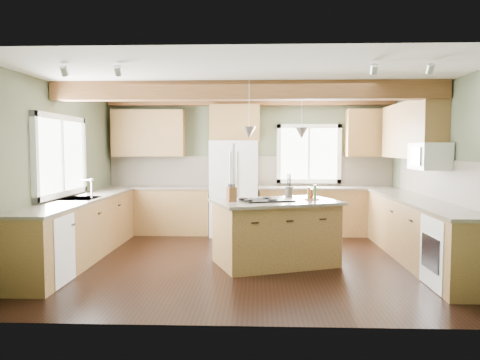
{
  "coord_description": "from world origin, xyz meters",
  "views": [
    {
      "loc": [
        0.15,
        -6.77,
        1.68
      ],
      "look_at": [
        -0.12,
        0.3,
        1.18
      ],
      "focal_mm": 35.0,
      "sensor_mm": 36.0,
      "label": 1
    }
  ],
  "objects": [
    {
      "name": "knife_block",
      "position": [
        -0.22,
        -0.27,
        1.02
      ],
      "size": [
        0.15,
        0.14,
        0.2
      ],
      "primitive_type": "cube",
      "rotation": [
        0.0,
        0.0,
        0.55
      ],
      "color": "brown",
      "rests_on": "island_top"
    },
    {
      "name": "oven",
      "position": [
        2.49,
        -1.25,
        0.43
      ],
      "size": [
        0.6,
        0.72,
        0.84
      ],
      "primitive_type": "cube",
      "color": "white",
      "rests_on": "floor"
    },
    {
      "name": "utensil_crock",
      "position": [
        0.62,
        0.35,
        1.0
      ],
      "size": [
        0.13,
        0.13,
        0.16
      ],
      "primitive_type": "cylinder",
      "rotation": [
        0.0,
        0.0,
        0.13
      ],
      "color": "#39342E",
      "rests_on": "island_top"
    },
    {
      "name": "bottle_tray",
      "position": [
        0.93,
        -0.03,
        1.02
      ],
      "size": [
        0.3,
        0.3,
        0.2
      ],
      "primitive_type": null,
      "rotation": [
        0.0,
        0.0,
        0.48
      ],
      "color": "brown",
      "rests_on": "island_top"
    },
    {
      "name": "upper_cab_back_corner",
      "position": [
        2.3,
        2.33,
        1.95
      ],
      "size": [
        0.9,
        0.35,
        0.9
      ],
      "primitive_type": "cube",
      "color": "brown",
      "rests_on": "wall_back"
    },
    {
      "name": "backsplash_right",
      "position": [
        2.78,
        0.05,
        1.21
      ],
      "size": [
        0.03,
        3.7,
        0.58
      ],
      "primitive_type": "cube",
      "color": "brown",
      "rests_on": "wall_right"
    },
    {
      "name": "upper_cab_over_fridge",
      "position": [
        -0.3,
        2.33,
        2.15
      ],
      "size": [
        0.96,
        0.35,
        0.7
      ],
      "primitive_type": "cube",
      "color": "brown",
      "rests_on": "wall_back"
    },
    {
      "name": "base_cab_back_left",
      "position": [
        -1.79,
        2.2,
        0.44
      ],
      "size": [
        2.02,
        0.6,
        0.88
      ],
      "primitive_type": "cube",
      "color": "brown",
      "rests_on": "floor"
    },
    {
      "name": "counter_back_left",
      "position": [
        -1.79,
        2.2,
        0.9
      ],
      "size": [
        2.06,
        0.64,
        0.04
      ],
      "primitive_type": "cube",
      "color": "#494135",
      "rests_on": "base_cab_back_left"
    },
    {
      "name": "counter_right",
      "position": [
        2.5,
        0.05,
        0.9
      ],
      "size": [
        0.64,
        3.74,
        0.04
      ],
      "primitive_type": "cube",
      "color": "#494135",
      "rests_on": "base_cab_right"
    },
    {
      "name": "island",
      "position": [
        0.4,
        -0.14,
        0.44
      ],
      "size": [
        1.84,
        1.48,
        0.88
      ],
      "primitive_type": "cube",
      "rotation": [
        0.0,
        0.0,
        0.36
      ],
      "color": "brown",
      "rests_on": "floor"
    },
    {
      "name": "wall_left",
      "position": [
        -2.8,
        0.0,
        1.3
      ],
      "size": [
        0.0,
        5.0,
        5.0
      ],
      "primitive_type": "plane",
      "rotation": [
        1.57,
        0.0,
        1.57
      ],
      "color": "#485039",
      "rests_on": "ground"
    },
    {
      "name": "base_cab_left",
      "position": [
        -2.5,
        0.05,
        0.44
      ],
      "size": [
        0.6,
        3.7,
        0.88
      ],
      "primitive_type": "cube",
      "color": "brown",
      "rests_on": "floor"
    },
    {
      "name": "ceiling_beam",
      "position": [
        0.0,
        -0.14,
        2.47
      ],
      "size": [
        5.55,
        0.26,
        0.26
      ],
      "primitive_type": "cube",
      "color": "#563118",
      "rests_on": "ceiling"
    },
    {
      "name": "cooktop",
      "position": [
        0.27,
        -0.19,
        0.93
      ],
      "size": [
        0.81,
        0.68,
        0.02
      ],
      "primitive_type": "cube",
      "rotation": [
        0.0,
        0.0,
        0.36
      ],
      "color": "black",
      "rests_on": "island_top"
    },
    {
      "name": "base_cab_right",
      "position": [
        2.5,
        0.05,
        0.44
      ],
      "size": [
        0.6,
        3.7,
        0.88
      ],
      "primitive_type": "cube",
      "color": "brown",
      "rests_on": "floor"
    },
    {
      "name": "soffit_trim",
      "position": [
        0.0,
        2.4,
        2.54
      ],
      "size": [
        5.55,
        0.2,
        0.1
      ],
      "primitive_type": "cube",
      "color": "#563118",
      "rests_on": "ceiling"
    },
    {
      "name": "upper_cab_back_left",
      "position": [
        -1.99,
        2.33,
        1.95
      ],
      "size": [
        1.4,
        0.35,
        0.9
      ],
      "primitive_type": "cube",
      "color": "brown",
      "rests_on": "wall_back"
    },
    {
      "name": "sink",
      "position": [
        -2.5,
        0.05,
        0.91
      ],
      "size": [
        0.5,
        0.65,
        0.03
      ],
      "primitive_type": "cube",
      "color": "#262628",
      "rests_on": "counter_left"
    },
    {
      "name": "dishwasher",
      "position": [
        -2.49,
        -1.25,
        0.43
      ],
      "size": [
        0.6,
        0.6,
        0.84
      ],
      "primitive_type": "cube",
      "color": "white",
      "rests_on": "floor"
    },
    {
      "name": "base_cab_back_right",
      "position": [
        1.49,
        2.2,
        0.44
      ],
      "size": [
        2.62,
        0.6,
        0.88
      ],
      "primitive_type": "cube",
      "color": "brown",
      "rests_on": "floor"
    },
    {
      "name": "wall_back",
      "position": [
        0.0,
        2.5,
        1.3
      ],
      "size": [
        5.6,
        0.0,
        5.6
      ],
      "primitive_type": "plane",
      "rotation": [
        1.57,
        0.0,
        0.0
      ],
      "color": "#485039",
      "rests_on": "ground"
    },
    {
      "name": "counter_back_right",
      "position": [
        1.49,
        2.2,
        0.9
      ],
      "size": [
        2.66,
        0.64,
        0.04
      ],
      "primitive_type": "cube",
      "color": "#494135",
      "rests_on": "base_cab_back_right"
    },
    {
      "name": "floor",
      "position": [
        0.0,
        0.0,
        0.0
      ],
      "size": [
        5.6,
        5.6,
        0.0
      ],
      "primitive_type": "plane",
      "color": "black",
      "rests_on": "ground"
    },
    {
      "name": "window_left",
      "position": [
        -2.78,
        0.05,
        1.55
      ],
      "size": [
        0.04,
        1.6,
        1.05
      ],
      "primitive_type": "cube",
      "color": "white",
      "rests_on": "wall_left"
    },
    {
      "name": "ceiling",
      "position": [
        0.0,
        0.0,
        2.6
      ],
      "size": [
        5.6,
        5.6,
        0.0
      ],
      "primitive_type": "plane",
      "rotation": [
        3.14,
        0.0,
        0.0
      ],
      "color": "silver",
      "rests_on": "wall_back"
    },
    {
      "name": "counter_left",
      "position": [
        -2.5,
        0.05,
        0.9
      ],
      "size": [
        0.64,
        3.74,
        0.04
      ],
      "primitive_type": "cube",
      "color": "#494135",
      "rests_on": "base_cab_left"
    },
    {
      "name": "microwave",
      "position": [
        2.58,
        -0.05,
        1.55
      ],
      "size": [
        0.4,
        0.7,
        0.38
      ],
      "primitive_type": "cube",
      "color": "white",
      "rests_on": "wall_right"
    },
    {
      "name": "backsplash_back",
      "position": [
        0.0,
        2.48,
        1.21
      ],
      "size": [
        5.58,
        0.03,
        0.58
      ],
      "primitive_type": "cube",
      "color": "brown",
      "rests_on": "wall_back"
    },
    {
      "name": "pendant_left",
      "position": [
        0.02,
        -0.28,
        1.88
      ],
      "size": [
        0.18,
        0.18,
        0.16
      ],
      "primitive_type": "cone",
      "rotation": [
        3.14,
        0.0,
        0.0
      ],
      "color": "#B2B2B7",
      "rests_on": "ceiling"
    },
    {
      "name": "pendant_right",
      "position": [
        0.78,
        -0.0,
        1.88
      ],
      "size": [
        0.18,
        0.18,
        0.16
      ],
      "primitive_type": "cone",
      "rotation": [
        3.14,
        0.0,
        0.0
      ],
      "color": "#B2B2B7",
      "rests_on": "ceiling"
    },
    {
      "name": "wall_right",
      "position": [
        2.8,
        0.0,
        1.3
      ],
      "size": [
        0.0,
        5.0,
        5.0
      ],
      "primitive_type": "plane",
      "rotation": [
        1.57,
        0.0,
        -1.57
      ],
      "color": "#485039",
      "rests_on": "ground"
    },
    {
      "name": "island_top",
      "position": [
        0.4,
        -0.14,
        0.9
      ],
      "size": [
        1.98,
        1.62,
        0.04
      ],
      "primitive_type": "cube",
      "rotation": [
        0.0,
        0.0,
        0.36
      ],
      "color": "#494135",
      "rests_on": "island"
    },
    {
      "name": "faucet",
      "position": [
        -2.32,
        0.05,
        1.05
      ],
      "size": [
        0.02,
        0.02,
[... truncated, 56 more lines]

